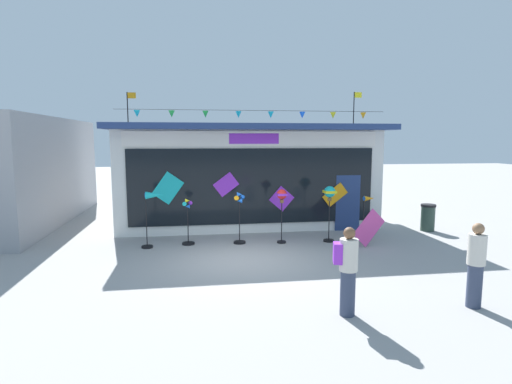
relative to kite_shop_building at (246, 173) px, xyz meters
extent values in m
plane|color=#9E9B99|center=(-0.79, -5.33, -1.92)|extent=(80.00, 80.00, 0.00)
cube|color=silver|center=(0.00, 0.05, -0.12)|extent=(9.47, 4.68, 3.60)
cube|color=navy|center=(0.00, -0.35, 1.78)|extent=(9.87, 5.48, 0.20)
cube|color=white|center=(0.00, -2.33, 1.37)|extent=(8.71, 0.08, 0.50)
cube|color=purple|center=(0.00, -2.36, 1.37)|extent=(1.70, 0.04, 0.35)
cube|color=black|center=(0.00, -2.32, -0.26)|extent=(8.52, 0.06, 2.61)
cube|color=navy|center=(3.41, -2.32, -0.92)|extent=(0.90, 0.07, 2.00)
cube|color=#19B7BC|center=(-2.91, -2.38, -0.27)|extent=(1.08, 0.03, 1.13)
cube|color=purple|center=(-0.97, -2.38, -0.18)|extent=(0.91, 0.03, 0.87)
cube|color=purple|center=(0.97, -2.38, -0.71)|extent=(0.91, 0.03, 0.91)
cube|color=orange|center=(2.91, -2.38, -0.61)|extent=(0.94, 0.03, 0.88)
cylinder|color=black|center=(0.00, -2.51, 2.31)|extent=(9.09, 0.01, 0.01)
cone|color=#19B7BC|center=(-3.81, -2.51, 2.17)|extent=(0.20, 0.20, 0.22)
cone|color=green|center=(-2.72, -2.51, 2.17)|extent=(0.20, 0.20, 0.22)
cone|color=green|center=(-1.64, -2.51, 2.17)|extent=(0.20, 0.20, 0.22)
cone|color=#19B7BC|center=(-0.55, -2.51, 2.17)|extent=(0.20, 0.20, 0.22)
cone|color=#19B7BC|center=(0.54, -2.51, 2.17)|extent=(0.20, 0.20, 0.22)
cone|color=blue|center=(1.63, -2.51, 2.17)|extent=(0.20, 0.20, 0.22)
cone|color=yellow|center=(2.72, -2.51, 2.17)|extent=(0.20, 0.20, 0.22)
cone|color=orange|center=(3.81, -2.51, 2.17)|extent=(0.20, 0.20, 0.22)
cylinder|color=black|center=(-4.49, 0.05, 2.50)|extent=(0.04, 0.04, 1.24)
cube|color=orange|center=(-4.33, 0.05, 2.99)|extent=(0.32, 0.02, 0.22)
cylinder|color=black|center=(4.48, 0.05, 2.57)|extent=(0.04, 0.04, 1.40)
cube|color=yellow|center=(4.64, 0.05, 3.15)|extent=(0.32, 0.02, 0.22)
cylinder|color=black|center=(-3.49, -3.75, -1.89)|extent=(0.34, 0.34, 0.06)
cylinder|color=black|center=(-3.49, -3.75, -1.12)|extent=(0.03, 0.03, 1.61)
cone|color=#19B7BC|center=(-3.22, -3.75, -0.31)|extent=(0.55, 0.26, 0.23)
cylinder|color=blue|center=(-3.49, -3.75, -0.31)|extent=(0.03, 0.16, 0.16)
cylinder|color=black|center=(-2.26, -3.53, -1.89)|extent=(0.39, 0.39, 0.06)
cylinder|color=black|center=(-2.26, -3.53, -1.27)|extent=(0.03, 0.03, 1.30)
cylinder|color=black|center=(-2.26, -3.57, -0.62)|extent=(0.06, 0.04, 0.06)
cone|color=purple|center=(-2.17, -3.57, -0.62)|extent=(0.13, 0.14, 0.13)
cone|color=yellow|center=(-2.26, -3.57, -0.53)|extent=(0.14, 0.13, 0.13)
cone|color=#19B7BC|center=(-2.35, -3.57, -0.62)|extent=(0.13, 0.14, 0.13)
cone|color=blue|center=(-2.26, -3.57, -0.71)|extent=(0.14, 0.13, 0.13)
cylinder|color=black|center=(-0.65, -3.63, -1.89)|extent=(0.38, 0.38, 0.06)
cylinder|color=black|center=(-0.65, -3.63, -1.19)|extent=(0.03, 0.03, 1.47)
cylinder|color=black|center=(-0.65, -3.67, -0.45)|extent=(0.06, 0.04, 0.06)
cone|color=blue|center=(-0.55, -3.67, -0.45)|extent=(0.15, 0.16, 0.15)
cone|color=blue|center=(-0.65, -3.67, -0.35)|extent=(0.16, 0.15, 0.15)
cone|color=orange|center=(-0.76, -3.67, -0.45)|extent=(0.15, 0.16, 0.15)
cone|color=blue|center=(-0.65, -3.67, -0.55)|extent=(0.16, 0.15, 0.15)
cylinder|color=black|center=(0.67, -3.79, -1.89)|extent=(0.29, 0.29, 0.06)
cylinder|color=black|center=(0.67, -3.79, -1.22)|extent=(0.03, 0.03, 1.40)
sphere|color=red|center=(0.67, -3.79, -0.36)|extent=(0.32, 0.32, 0.32)
cube|color=purple|center=(0.67, -3.79, -0.36)|extent=(0.33, 0.33, 0.07)
cube|color=brown|center=(0.67, -3.79, -0.58)|extent=(0.10, 0.10, 0.10)
cylinder|color=black|center=(2.21, -3.83, -1.89)|extent=(0.34, 0.34, 0.06)
cylinder|color=black|center=(2.21, -3.83, -1.20)|extent=(0.03, 0.03, 1.44)
sphere|color=#19B7BC|center=(2.21, -3.83, -0.30)|extent=(0.36, 0.36, 0.36)
cube|color=yellow|center=(2.21, -3.83, -0.30)|extent=(0.37, 0.37, 0.08)
cube|color=brown|center=(2.21, -3.83, -0.54)|extent=(0.10, 0.10, 0.10)
cylinder|color=black|center=(3.47, -3.61, -1.89)|extent=(0.35, 0.35, 0.06)
cylinder|color=black|center=(3.47, -3.61, -1.25)|extent=(0.03, 0.03, 1.34)
cone|color=orange|center=(3.65, -3.61, -0.58)|extent=(0.37, 0.21, 0.18)
cylinder|color=blue|center=(3.47, -3.61, -0.58)|extent=(0.03, 0.16, 0.16)
cylinder|color=#333D56|center=(3.35, -9.25, -1.49)|extent=(0.28, 0.28, 0.86)
cylinder|color=beige|center=(3.35, -9.25, -0.76)|extent=(0.34, 0.34, 0.60)
sphere|color=#8C6647|center=(3.35, -9.25, -0.35)|extent=(0.22, 0.22, 0.22)
cylinder|color=#333D56|center=(0.76, -9.25, -1.49)|extent=(0.28, 0.28, 0.86)
cylinder|color=beige|center=(0.76, -9.25, -0.76)|extent=(0.34, 0.34, 0.60)
sphere|color=brown|center=(0.76, -9.25, -0.35)|extent=(0.22, 0.22, 0.22)
cube|color=purple|center=(0.57, -9.19, -0.73)|extent=(0.22, 0.29, 0.38)
cylinder|color=#2D4238|center=(6.24, -2.85, -1.48)|extent=(0.48, 0.48, 0.88)
cylinder|color=black|center=(6.24, -2.85, -1.00)|extent=(0.52, 0.52, 0.08)
cube|color=#EA4CA3|center=(3.26, -4.54, -1.35)|extent=(1.15, 0.31, 1.15)
camera|label=1|loc=(-2.02, -16.23, 1.35)|focal=28.74mm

